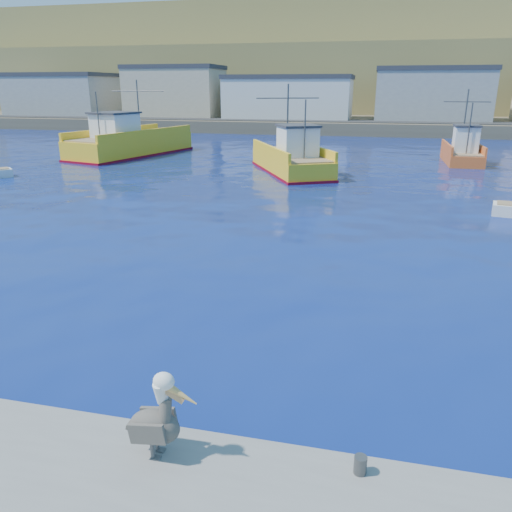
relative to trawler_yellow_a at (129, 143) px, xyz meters
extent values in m
plane|color=navy|center=(19.42, -33.61, -1.15)|extent=(260.00, 260.00, 0.00)
cylinder|color=#4C4C4C|center=(22.42, -37.01, -0.50)|extent=(0.20, 0.20, 0.30)
cube|color=brown|center=(19.42, 38.39, -0.35)|extent=(160.00, 30.00, 1.60)
cube|color=olive|center=(19.42, 64.39, 4.85)|extent=(180.00, 40.00, 14.00)
cube|color=olive|center=(19.42, 84.39, 9.85)|extent=(200.00, 40.00, 24.00)
cube|color=#2D2D2D|center=(19.42, 27.39, 0.50)|extent=(150.00, 5.00, 0.10)
cube|color=gray|center=(-28.58, 33.39, 3.45)|extent=(16.00, 10.00, 6.00)
cube|color=#333338|center=(-28.58, 33.39, 6.75)|extent=(16.32, 10.20, 0.60)
cube|color=tan|center=(-8.58, 33.39, 3.95)|extent=(14.00, 9.00, 7.00)
cube|color=#333338|center=(-8.58, 33.39, 7.75)|extent=(14.28, 9.18, 0.60)
cube|color=silver|center=(9.42, 33.39, 3.20)|extent=(18.00, 11.00, 5.50)
cube|color=#333338|center=(9.42, 33.39, 6.25)|extent=(18.36, 11.22, 0.60)
cube|color=gray|center=(29.42, 33.39, 3.70)|extent=(15.00, 10.00, 6.50)
cube|color=#333338|center=(29.42, 33.39, 7.25)|extent=(15.30, 10.20, 0.60)
cube|color=yellow|center=(0.08, 0.29, -0.30)|extent=(7.55, 13.80, 1.71)
cube|color=yellow|center=(2.06, -0.23, 0.90)|extent=(3.51, 12.50, 0.70)
cube|color=yellow|center=(-1.91, 0.81, 0.90)|extent=(3.51, 12.50, 0.70)
cube|color=maroon|center=(0.08, 0.29, -1.10)|extent=(7.70, 14.07, 0.25)
cube|color=#8C7251|center=(0.08, 0.29, 0.60)|extent=(7.08, 13.20, 0.10)
cube|color=white|center=(-0.42, -1.62, 1.65)|extent=(3.79, 3.95, 2.00)
cube|color=#333338|center=(-0.42, -1.62, 2.75)|extent=(4.10, 4.38, 0.15)
cylinder|color=#4C4C4C|center=(0.41, 1.56, 3.05)|extent=(0.15, 0.15, 5.00)
cylinder|color=#4C4C4C|center=(-0.92, -3.52, 2.55)|extent=(0.12, 0.12, 4.00)
cylinder|color=#4C4C4C|center=(0.41, 1.56, 4.55)|extent=(5.94, 1.63, 0.08)
cube|color=yellow|center=(16.24, -6.20, -0.50)|extent=(7.59, 10.47, 1.30)
cube|color=yellow|center=(17.69, -5.47, 0.49)|extent=(4.60, 8.82, 0.70)
cube|color=yellow|center=(14.79, -6.93, 0.49)|extent=(4.60, 8.82, 0.70)
cube|color=maroon|center=(16.24, -6.20, -1.10)|extent=(7.74, 10.67, 0.25)
cube|color=#8C7251|center=(16.24, -6.20, 0.19)|extent=(7.16, 9.98, 0.10)
cube|color=white|center=(16.92, -7.54, 1.24)|extent=(3.28, 3.32, 2.00)
cube|color=#333338|center=(16.92, -7.54, 2.34)|extent=(3.57, 3.66, 0.15)
cylinder|color=#4C4C4C|center=(15.79, -5.31, 2.64)|extent=(0.16, 0.16, 5.00)
cylinder|color=#4C4C4C|center=(17.59, -8.87, 2.14)|extent=(0.13, 0.13, 4.00)
cylinder|color=#4C4C4C|center=(15.79, -5.31, 4.14)|extent=(4.34, 2.25, 0.08)
cube|color=#DC5C23|center=(29.47, 1.96, -0.70)|extent=(2.65, 7.02, 0.91)
cube|color=#DC5C23|center=(30.70, 1.96, 0.11)|extent=(0.18, 6.87, 0.70)
cube|color=#DC5C23|center=(28.23, 1.97, 0.11)|extent=(0.18, 6.87, 0.70)
cube|color=#8C7251|center=(29.47, 1.96, -0.19)|extent=(2.44, 6.74, 0.10)
cube|color=white|center=(29.46, 0.91, 0.86)|extent=(1.85, 1.76, 2.00)
cube|color=#333338|center=(29.46, 0.91, 1.96)|extent=(1.98, 1.97, 0.15)
cylinder|color=#4C4C4C|center=(29.47, 2.66, 2.26)|extent=(0.12, 0.12, 5.00)
cylinder|color=#4C4C4C|center=(29.46, -0.14, 1.76)|extent=(0.10, 0.10, 4.00)
cylinder|color=#4C4C4C|center=(29.47, 2.66, 3.76)|extent=(3.68, 0.09, 0.08)
cylinder|color=#595451|center=(19.19, -37.42, -0.51)|extent=(0.07, 0.07, 0.29)
cube|color=#595451|center=(19.24, -37.42, -0.65)|extent=(0.15, 0.12, 0.02)
cylinder|color=#595451|center=(19.19, -37.24, -0.51)|extent=(0.07, 0.07, 0.29)
cube|color=#595451|center=(19.24, -37.24, -0.65)|extent=(0.15, 0.12, 0.02)
ellipsoid|color=#38332D|center=(19.22, -37.33, -0.13)|extent=(0.84, 0.51, 0.58)
cube|color=#38332D|center=(19.19, -37.55, -0.10)|extent=(0.64, 0.07, 0.42)
cube|color=#38332D|center=(19.19, -37.11, -0.10)|extent=(0.64, 0.07, 0.42)
cube|color=#38332D|center=(18.85, -37.32, -0.20)|extent=(0.22, 0.16, 0.12)
cylinder|color=#38332D|center=(19.41, -37.33, 0.18)|extent=(0.20, 0.30, 0.46)
cylinder|color=white|center=(19.36, -37.33, 0.52)|extent=(0.19, 0.30, 0.43)
ellipsoid|color=white|center=(19.43, -37.33, 0.73)|extent=(0.34, 0.27, 0.29)
cone|color=gold|center=(19.69, -37.33, 0.55)|extent=(0.58, 0.15, 0.40)
cube|color=tan|center=(19.58, -37.33, 0.51)|extent=(0.35, 0.06, 0.25)
camera|label=1|loc=(22.28, -43.37, 4.96)|focal=35.00mm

